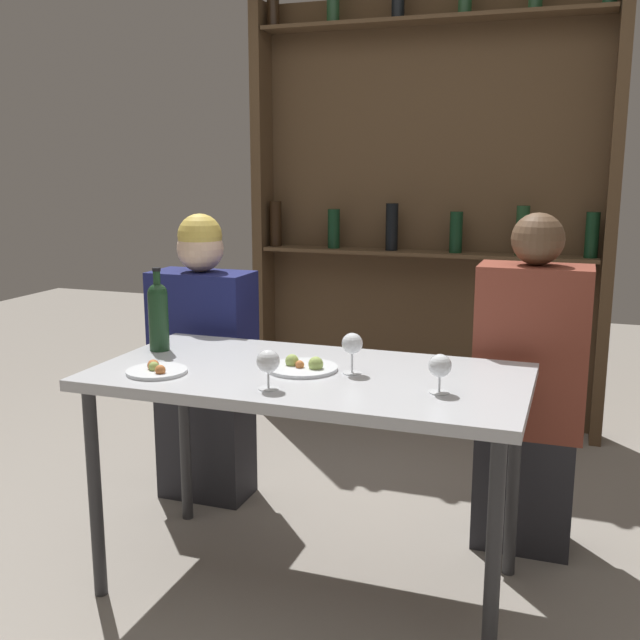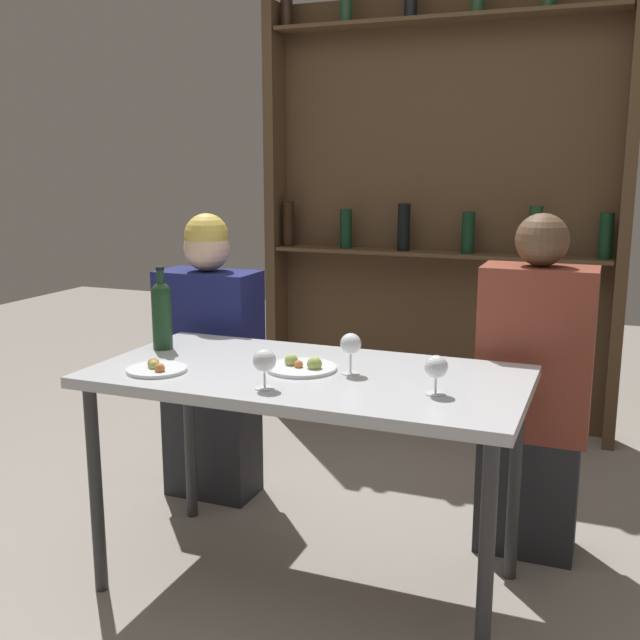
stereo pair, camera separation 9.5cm
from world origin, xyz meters
The scene contains 11 objects.
ground_plane centered at (0.00, 0.00, 0.00)m, with size 10.00×10.00×0.00m, color gray.
dining_table centered at (0.00, 0.00, 0.69)m, with size 1.40×0.71×0.76m.
wine_rack_wall centered at (0.00, 1.84, 1.21)m, with size 1.94×0.21×2.39m.
wine_bottle centered at (-0.61, 0.09, 0.89)m, with size 0.07×0.07×0.30m.
wine_glass_0 centered at (-0.05, -0.23, 0.84)m, with size 0.07×0.07×0.12m.
wine_glass_1 centered at (0.44, -0.10, 0.84)m, with size 0.07×0.07×0.12m.
wine_glass_2 centered at (0.14, 0.02, 0.85)m, with size 0.07×0.07×0.13m.
food_plate_0 centered at (-0.46, -0.19, 0.77)m, with size 0.20×0.20×0.04m.
food_plate_1 centered at (-0.03, 0.01, 0.77)m, with size 0.23×0.23×0.05m.
seated_person_left centered at (-0.67, 0.53, 0.58)m, with size 0.42×0.22×1.22m.
seated_person_right centered at (0.66, 0.53, 0.59)m, with size 0.39×0.22×1.25m.
Camera 2 is at (0.90, -2.17, 1.41)m, focal length 42.00 mm.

